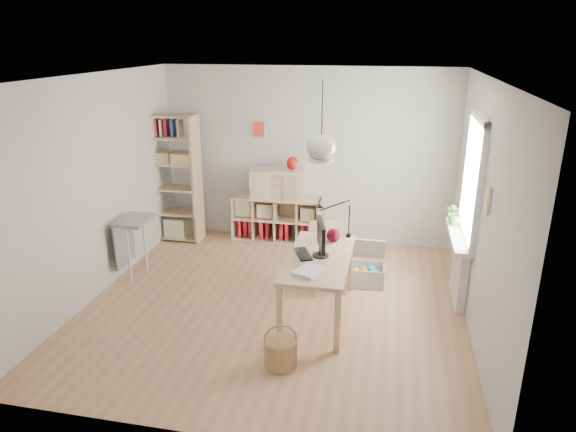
% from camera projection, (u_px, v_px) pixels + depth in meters
% --- Properties ---
extents(ground, '(4.50, 4.50, 0.00)m').
position_uv_depth(ground, '(275.00, 304.00, 6.28)').
color(ground, tan).
rests_on(ground, ground).
extents(room_shell, '(4.50, 4.50, 4.50)m').
position_uv_depth(room_shell, '(321.00, 147.00, 5.38)').
color(room_shell, silver).
rests_on(room_shell, ground).
extents(window_unit, '(0.07, 1.16, 1.46)m').
position_uv_depth(window_unit, '(474.00, 179.00, 5.90)').
color(window_unit, white).
rests_on(window_unit, ground).
extents(radiator, '(0.10, 0.80, 0.80)m').
position_uv_depth(radiator, '(460.00, 269.00, 6.29)').
color(radiator, white).
rests_on(radiator, ground).
extents(windowsill, '(0.22, 1.20, 0.06)m').
position_uv_depth(windowsill, '(459.00, 237.00, 6.16)').
color(windowsill, white).
rests_on(windowsill, radiator).
extents(desk, '(0.70, 1.50, 0.75)m').
position_uv_depth(desk, '(319.00, 264.00, 5.82)').
color(desk, tan).
rests_on(desk, ground).
extents(cube_shelf, '(1.40, 0.38, 0.72)m').
position_uv_depth(cube_shelf, '(275.00, 222.00, 8.20)').
color(cube_shelf, beige).
rests_on(cube_shelf, ground).
extents(tall_bookshelf, '(0.80, 0.38, 2.00)m').
position_uv_depth(tall_bookshelf, '(173.00, 173.00, 7.98)').
color(tall_bookshelf, tan).
rests_on(tall_bookshelf, ground).
extents(side_table, '(0.40, 0.55, 0.85)m').
position_uv_depth(side_table, '(131.00, 231.00, 6.77)').
color(side_table, gray).
rests_on(side_table, ground).
extents(chair, '(0.55, 0.55, 0.88)m').
position_uv_depth(chair, '(327.00, 252.00, 6.54)').
color(chair, gray).
rests_on(chair, ground).
extents(wicker_basket, '(0.33, 0.33, 0.46)m').
position_uv_depth(wicker_basket, '(281.00, 352.00, 5.08)').
color(wicker_basket, olive).
rests_on(wicker_basket, ground).
extents(storage_chest, '(0.52, 0.59, 0.54)m').
position_uv_depth(storage_chest, '(365.00, 270.00, 6.79)').
color(storage_chest, silver).
rests_on(storage_chest, ground).
extents(monitor, '(0.19, 0.46, 0.41)m').
position_uv_depth(monitor, '(321.00, 237.00, 5.73)').
color(monitor, black).
rests_on(monitor, desk).
extents(keyboard, '(0.27, 0.40, 0.02)m').
position_uv_depth(keyboard, '(303.00, 254.00, 5.84)').
color(keyboard, black).
rests_on(keyboard, desk).
extents(task_lamp, '(0.42, 0.15, 0.44)m').
position_uv_depth(task_lamp, '(332.00, 214.00, 6.25)').
color(task_lamp, black).
rests_on(task_lamp, desk).
extents(yarn_ball, '(0.16, 0.16, 0.16)m').
position_uv_depth(yarn_ball, '(333.00, 236.00, 6.18)').
color(yarn_ball, '#510A11').
rests_on(yarn_ball, desk).
extents(paper_tray, '(0.35, 0.38, 0.03)m').
position_uv_depth(paper_tray, '(309.00, 271.00, 5.40)').
color(paper_tray, white).
rests_on(paper_tray, desk).
extents(drawer_chest, '(0.85, 0.49, 0.46)m').
position_uv_depth(drawer_chest, '(276.00, 183.00, 7.94)').
color(drawer_chest, beige).
rests_on(drawer_chest, cube_shelf).
extents(red_vase, '(0.17, 0.17, 0.20)m').
position_uv_depth(red_vase, '(292.00, 163.00, 7.78)').
color(red_vase, '#980E0C').
rests_on(red_vase, drawer_chest).
extents(potted_plant, '(0.34, 0.32, 0.30)m').
position_uv_depth(potted_plant, '(456.00, 213.00, 6.42)').
color(potted_plant, '#336626').
rests_on(potted_plant, windowsill).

